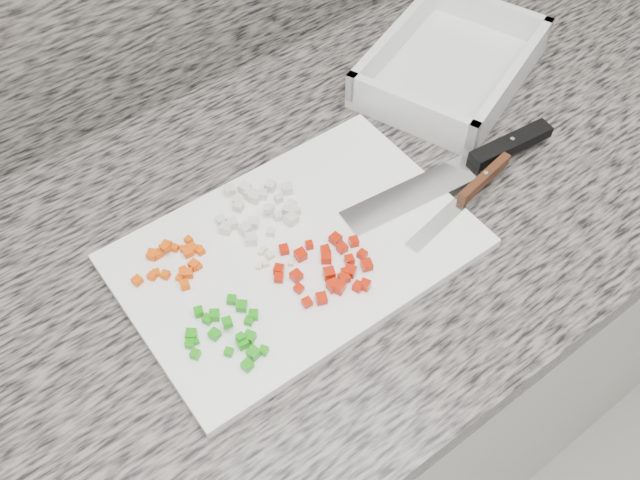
{
  "coord_description": "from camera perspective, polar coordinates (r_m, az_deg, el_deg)",
  "views": [
    {
      "loc": [
        -0.27,
        0.98,
        1.59
      ],
      "look_at": [
        0.03,
        1.38,
        0.93
      ],
      "focal_mm": 40.0,
      "sensor_mm": 36.0,
      "label": 1
    }
  ],
  "objects": [
    {
      "name": "cutting_board",
      "position": [
        0.85,
        -1.89,
        -0.89
      ],
      "size": [
        0.41,
        0.28,
        0.01
      ],
      "primitive_type": "cube",
      "rotation": [
        0.0,
        0.0,
        -0.01
      ],
      "color": "white",
      "rests_on": "countertop"
    },
    {
      "name": "tray",
      "position": [
        1.08,
        10.4,
        13.45
      ],
      "size": [
        0.32,
        0.28,
        0.06
      ],
      "rotation": [
        0.0,
        0.0,
        0.37
      ],
      "color": "silver",
      "rests_on": "countertop"
    },
    {
      "name": "countertop",
      "position": [
        0.88,
        -4.06,
        -0.69
      ],
      "size": [
        3.96,
        0.64,
        0.04
      ],
      "primitive_type": "cube",
      "color": "#66625A",
      "rests_on": "cabinet"
    },
    {
      "name": "chef_knife",
      "position": [
        0.95,
        12.52,
        6.2
      ],
      "size": [
        0.32,
        0.07,
        0.02
      ],
      "rotation": [
        0.0,
        0.0,
        -0.1
      ],
      "color": "silver",
      "rests_on": "cutting_board"
    },
    {
      "name": "cabinet",
      "position": [
        1.27,
        -2.89,
        -12.86
      ],
      "size": [
        3.92,
        0.62,
        0.86
      ],
      "primitive_type": "cube",
      "color": "beige",
      "rests_on": "ground"
    },
    {
      "name": "garlic_pile",
      "position": [
        0.83,
        -3.98,
        -1.36
      ],
      "size": [
        0.04,
        0.04,
        0.01
      ],
      "color": "beige",
      "rests_on": "cutting_board"
    },
    {
      "name": "onion_pile",
      "position": [
        0.87,
        -4.91,
        2.47
      ],
      "size": [
        0.11,
        0.1,
        0.02
      ],
      "color": "beige",
      "rests_on": "cutting_board"
    },
    {
      "name": "carrot_pile",
      "position": [
        0.84,
        -11.55,
        -1.67
      ],
      "size": [
        0.09,
        0.07,
        0.02
      ],
      "color": "#DC4804",
      "rests_on": "cutting_board"
    },
    {
      "name": "paring_knife",
      "position": [
        0.91,
        12.11,
        3.95
      ],
      "size": [
        0.2,
        0.05,
        0.02
      ],
      "rotation": [
        0.0,
        0.0,
        0.17
      ],
      "color": "silver",
      "rests_on": "cutting_board"
    },
    {
      "name": "green_pepper_pile",
      "position": [
        0.78,
        -7.4,
        -7.34
      ],
      "size": [
        0.09,
        0.1,
        0.02
      ],
      "color": "#178C0C",
      "rests_on": "cutting_board"
    },
    {
      "name": "red_pepper_pile",
      "position": [
        0.82,
        0.79,
        -2.3
      ],
      "size": [
        0.11,
        0.11,
        0.01
      ],
      "color": "#AD1502",
      "rests_on": "cutting_board"
    }
  ]
}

